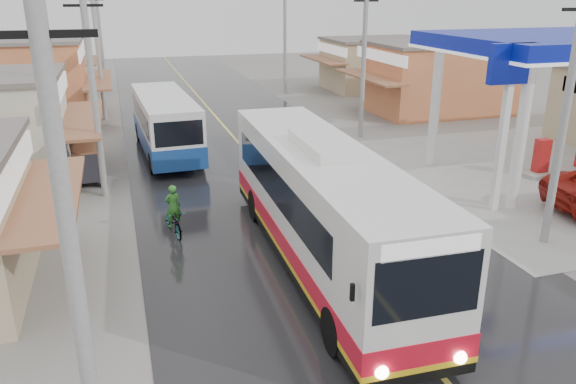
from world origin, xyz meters
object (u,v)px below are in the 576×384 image
(coach_bus, at_px, (321,205))
(tricycle_near, at_px, (88,162))
(cyclist, at_px, (174,218))
(second_bus, at_px, (165,123))

(coach_bus, height_order, tricycle_near, coach_bus)
(cyclist, bearing_deg, coach_bus, -50.94)
(second_bus, distance_m, cyclist, 10.37)
(coach_bus, distance_m, tricycle_near, 12.35)
(cyclist, bearing_deg, tricycle_near, 103.43)
(coach_bus, distance_m, second_bus, 14.16)
(second_bus, height_order, tricycle_near, second_bus)
(cyclist, distance_m, tricycle_near, 7.28)
(second_bus, bearing_deg, coach_bus, -78.99)
(cyclist, xyz_separation_m, tricycle_near, (-2.93, 6.66, 0.32))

